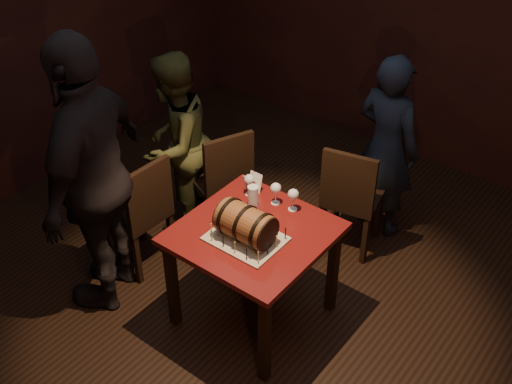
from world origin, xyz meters
TOP-DOWN VIEW (x-y plane):
  - room_shell at (0.00, 0.00)m, footprint 5.04×5.04m
  - pub_table at (0.02, -0.07)m, footprint 0.90×0.90m
  - cake_board at (0.03, -0.16)m, footprint 0.45×0.35m
  - barrel_cake at (0.03, -0.16)m, footprint 0.40×0.24m
  - birthday_candles at (0.03, -0.16)m, footprint 0.40×0.30m
  - wine_glass_left at (-0.24, 0.22)m, footprint 0.07×0.07m
  - wine_glass_mid at (-0.04, 0.25)m, footprint 0.07×0.07m
  - wine_glass_right at (0.09, 0.26)m, footprint 0.07×0.07m
  - pint_of_ale at (-0.15, 0.14)m, footprint 0.07×0.07m
  - menu_card at (-0.24, 0.26)m, footprint 0.10×0.05m
  - chair_back at (0.16, 0.91)m, footprint 0.48×0.48m
  - chair_left_rear at (-0.73, 0.52)m, footprint 0.53×0.53m
  - chair_left_front at (-0.93, -0.15)m, footprint 0.41×0.41m
  - person_back at (0.19, 1.34)m, footprint 0.59×0.43m
  - person_left_rear at (-1.12, 0.41)m, footprint 0.70×0.81m
  - person_left_front at (-0.94, -0.49)m, footprint 0.89×1.25m

SIDE VIEW (x-z plane):
  - chair_back at x=0.16m, z-range 0.06..0.99m
  - chair_left_rear at x=-0.73m, z-range 0.06..0.99m
  - chair_left_front at x=-0.93m, z-range 0.06..0.99m
  - pub_table at x=0.02m, z-range 0.27..1.02m
  - person_left_rear at x=-1.12m, z-range 0.00..1.46m
  - person_back at x=0.19m, z-range 0.00..1.49m
  - cake_board at x=0.03m, z-range 0.75..0.76m
  - birthday_candles at x=0.03m, z-range 0.76..0.85m
  - menu_card at x=-0.24m, z-range 0.75..0.88m
  - pint_of_ale at x=-0.15m, z-range 0.75..0.90m
  - wine_glass_mid at x=-0.04m, z-range 0.79..0.95m
  - wine_glass_left at x=-0.24m, z-range 0.79..0.95m
  - wine_glass_right at x=0.09m, z-range 0.79..0.95m
  - barrel_cake at x=0.03m, z-range 0.75..0.99m
  - person_left_front at x=-0.94m, z-range 0.00..1.97m
  - room_shell at x=0.00m, z-range 0.00..2.80m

